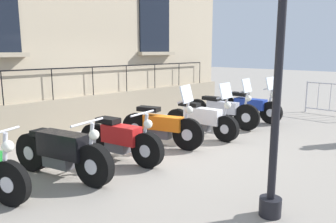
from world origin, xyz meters
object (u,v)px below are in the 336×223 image
motorcycle_black (62,152)px  motorcycle_red (120,140)px  motorcycle_white (201,120)px  motorcycle_silver (222,111)px  motorcycle_orange (162,126)px  motorcycle_blue (249,106)px

motorcycle_black → motorcycle_red: motorcycle_black is taller
motorcycle_white → motorcycle_silver: size_ratio=0.91×
motorcycle_orange → motorcycle_silver: size_ratio=0.86×
motorcycle_black → motorcycle_white: bearing=89.3°
motorcycle_blue → motorcycle_white: bearing=-87.2°
motorcycle_black → motorcycle_orange: bearing=91.7°
motorcycle_white → motorcycle_blue: bearing=92.8°
motorcycle_orange → motorcycle_white: 1.26m
motorcycle_white → motorcycle_silver: motorcycle_silver is taller
motorcycle_black → motorcycle_white: size_ratio=1.02×
motorcycle_white → motorcycle_blue: size_ratio=0.98×
motorcycle_black → motorcycle_white: motorcycle_white is taller
motorcycle_blue → motorcycle_black: bearing=-89.3°
motorcycle_silver → motorcycle_orange: bearing=-86.7°
motorcycle_white → motorcycle_orange: bearing=-95.2°
motorcycle_red → motorcycle_silver: size_ratio=0.88×
motorcycle_orange → motorcycle_silver: bearing=93.3°
motorcycle_red → motorcycle_blue: motorcycle_blue is taller
motorcycle_black → motorcycle_silver: 4.93m
motorcycle_white → motorcycle_blue: 2.50m
motorcycle_black → motorcycle_white: 3.68m
motorcycle_blue → motorcycle_red: bearing=-88.9°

